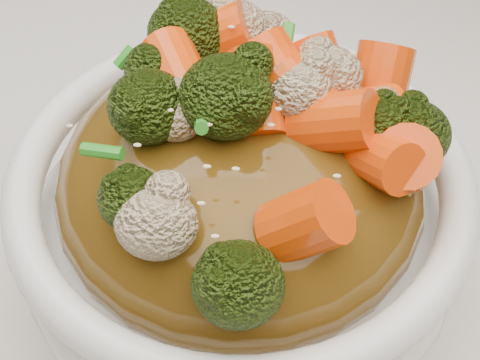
# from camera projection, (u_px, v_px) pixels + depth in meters

# --- Properties ---
(tablecloth) EXTENTS (1.20, 0.80, 0.04)m
(tablecloth) POSITION_uv_depth(u_px,v_px,m) (187.00, 227.00, 0.48)
(tablecloth) COLOR white
(tablecloth) RESTS_ON dining_table
(bowl) EXTENTS (0.26, 0.26, 0.09)m
(bowl) POSITION_uv_depth(u_px,v_px,m) (240.00, 223.00, 0.40)
(bowl) COLOR white
(bowl) RESTS_ON tablecloth
(sauce_base) EXTENTS (0.21, 0.21, 0.10)m
(sauce_base) POSITION_uv_depth(u_px,v_px,m) (240.00, 184.00, 0.38)
(sauce_base) COLOR #593B0F
(sauce_base) RESTS_ON bowl
(carrots) EXTENTS (0.21, 0.21, 0.05)m
(carrots) POSITION_uv_depth(u_px,v_px,m) (240.00, 84.00, 0.32)
(carrots) COLOR #F24807
(carrots) RESTS_ON sauce_base
(broccoli) EXTENTS (0.21, 0.21, 0.05)m
(broccoli) POSITION_uv_depth(u_px,v_px,m) (240.00, 85.00, 0.33)
(broccoli) COLOR black
(broccoli) RESTS_ON sauce_base
(cauliflower) EXTENTS (0.21, 0.21, 0.04)m
(cauliflower) POSITION_uv_depth(u_px,v_px,m) (240.00, 89.00, 0.33)
(cauliflower) COLOR beige
(cauliflower) RESTS_ON sauce_base
(scallions) EXTENTS (0.15, 0.15, 0.02)m
(scallions) POSITION_uv_depth(u_px,v_px,m) (240.00, 82.00, 0.32)
(scallions) COLOR #2B9322
(scallions) RESTS_ON sauce_base
(sesame_seeds) EXTENTS (0.18, 0.18, 0.01)m
(sesame_seeds) POSITION_uv_depth(u_px,v_px,m) (240.00, 82.00, 0.32)
(sesame_seeds) COLOR beige
(sesame_seeds) RESTS_ON sauce_base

